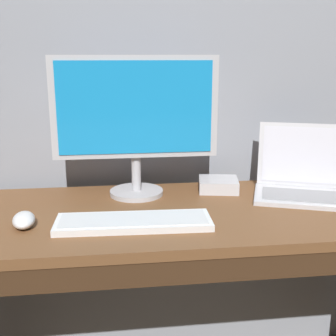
% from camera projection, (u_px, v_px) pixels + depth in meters
% --- Properties ---
extents(desk, '(1.55, 0.59, 0.79)m').
position_uv_depth(desk, '(186.00, 276.00, 1.45)').
color(desk, brown).
rests_on(desk, ground).
extents(laptop_silver, '(0.40, 0.36, 0.24)m').
position_uv_depth(laptop_silver, '(304.00, 181.00, 1.53)').
color(laptop_silver, silver).
rests_on(laptop_silver, desk).
extents(external_monitor, '(0.56, 0.19, 0.48)m').
position_uv_depth(external_monitor, '(135.00, 116.00, 1.47)').
color(external_monitor, '#B7B7BC').
rests_on(external_monitor, desk).
extents(wired_keyboard, '(0.46, 0.16, 0.02)m').
position_uv_depth(wired_keyboard, '(134.00, 222.00, 1.27)').
color(wired_keyboard, white).
rests_on(wired_keyboard, desk).
extents(computer_mouse, '(0.08, 0.12, 0.04)m').
position_uv_depth(computer_mouse, '(24.00, 220.00, 1.26)').
color(computer_mouse, white).
rests_on(computer_mouse, desk).
extents(external_drive_box, '(0.16, 0.15, 0.04)m').
position_uv_depth(external_drive_box, '(218.00, 185.00, 1.59)').
color(external_drive_box, silver).
rests_on(external_drive_box, desk).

